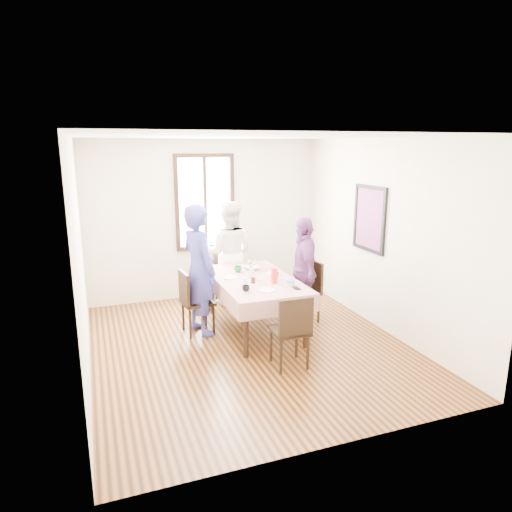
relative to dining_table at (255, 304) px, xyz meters
name	(u,v)px	position (x,y,z in m)	size (l,w,h in m)	color
ground	(249,345)	(-0.27, -0.50, -0.38)	(4.50, 4.50, 0.00)	black
back_wall	(205,220)	(-0.27, 1.75, 0.98)	(4.00, 4.00, 0.00)	beige
right_wall	(382,236)	(1.73, -0.50, 0.98)	(4.50, 4.50, 0.00)	beige
window_frame	(205,202)	(-0.27, 1.73, 1.27)	(1.02, 0.06, 1.62)	black
window_pane	(205,202)	(-0.27, 1.74, 1.27)	(0.90, 0.02, 1.50)	white
art_poster	(370,219)	(1.71, -0.20, 1.18)	(0.04, 0.76, 0.96)	red
dining_table	(255,304)	(0.00, 0.00, 0.00)	(0.95, 1.75, 0.75)	black
tablecloth	(255,279)	(0.00, 0.00, 0.38)	(1.07, 1.87, 0.01)	#580000
chair_left	(198,302)	(-0.79, 0.16, 0.08)	(0.42, 0.42, 0.91)	black
chair_right	(303,292)	(0.79, 0.05, 0.08)	(0.42, 0.42, 0.91)	black
chair_far	(230,277)	(0.00, 1.20, 0.08)	(0.42, 0.42, 0.91)	black
chair_near	(289,330)	(0.00, -1.20, 0.08)	(0.42, 0.42, 0.91)	black
person_left	(198,270)	(-0.77, 0.16, 0.54)	(0.67, 0.44, 1.83)	#37378F
person_far	(230,254)	(0.00, 1.18, 0.49)	(0.84, 0.65, 1.72)	white
person_right	(303,270)	(0.77, 0.05, 0.42)	(0.93, 0.39, 1.59)	#6D3871
mug_black	(246,288)	(-0.31, -0.51, 0.43)	(0.10, 0.10, 0.08)	black
mug_flag	(276,275)	(0.29, -0.08, 0.43)	(0.09, 0.09, 0.08)	red
mug_green	(238,269)	(-0.12, 0.40, 0.43)	(0.11, 0.11, 0.09)	#0C7226
serving_bowl	(252,268)	(0.12, 0.45, 0.41)	(0.22, 0.22, 0.06)	white
juice_carton	(274,276)	(0.17, -0.31, 0.49)	(0.07, 0.07, 0.21)	red
butter_tub	(290,283)	(0.34, -0.46, 0.41)	(0.10, 0.10, 0.05)	white
jam_jar	(253,280)	(-0.10, -0.20, 0.43)	(0.06, 0.06, 0.08)	black
drinking_glass	(245,282)	(-0.23, -0.26, 0.44)	(0.07, 0.07, 0.10)	silver
smartphone	(296,288)	(0.35, -0.63, 0.39)	(0.07, 0.14, 0.01)	black
flower_vase	(252,273)	(-0.04, 0.04, 0.46)	(0.07, 0.07, 0.14)	silver
plate_left	(231,278)	(-0.31, 0.14, 0.39)	(0.20, 0.20, 0.01)	white
plate_right	(272,274)	(0.32, 0.13, 0.39)	(0.20, 0.20, 0.01)	white
plate_far	(241,266)	(0.02, 0.68, 0.39)	(0.20, 0.20, 0.01)	white
plate_near	(267,290)	(-0.05, -0.58, 0.39)	(0.20, 0.20, 0.01)	white
butter_lid	(290,281)	(0.34, -0.46, 0.44)	(0.12, 0.12, 0.01)	blue
flower_bunch	(252,265)	(-0.04, 0.04, 0.58)	(0.09, 0.09, 0.10)	yellow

